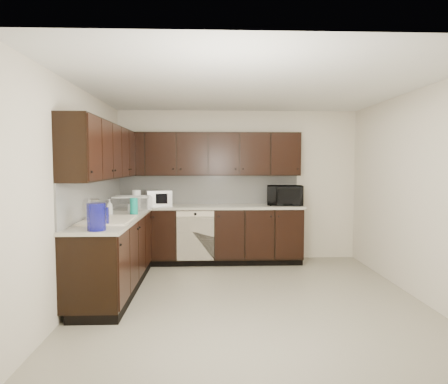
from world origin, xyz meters
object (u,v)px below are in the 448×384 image
object	(u,v)px
blue_pitcher	(96,217)
toaster_oven	(159,198)
sink	(108,226)
microwave	(285,195)
storage_bin	(132,203)

from	to	relation	value
blue_pitcher	toaster_oven	bearing A→B (deg)	96.47
sink	blue_pitcher	size ratio (longest dim) A/B	2.98
microwave	toaster_oven	size ratio (longest dim) A/B	1.47
toaster_oven	storage_bin	bearing A→B (deg)	-134.27
sink	blue_pitcher	xyz separation A→B (m)	(0.06, -0.69, 0.20)
sink	toaster_oven	bearing A→B (deg)	77.70
toaster_oven	blue_pitcher	world-z (taller)	blue_pitcher
toaster_oven	microwave	bearing A→B (deg)	-15.01
sink	storage_bin	xyz separation A→B (m)	(0.06, 1.17, 0.15)
toaster_oven	storage_bin	size ratio (longest dim) A/B	0.80
microwave	sink	bearing A→B (deg)	-135.93
storage_bin	blue_pitcher	xyz separation A→B (m)	(0.00, -1.86, 0.04)
microwave	toaster_oven	world-z (taller)	microwave
toaster_oven	storage_bin	distance (m)	0.66
sink	microwave	size ratio (longest dim) A/B	1.43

